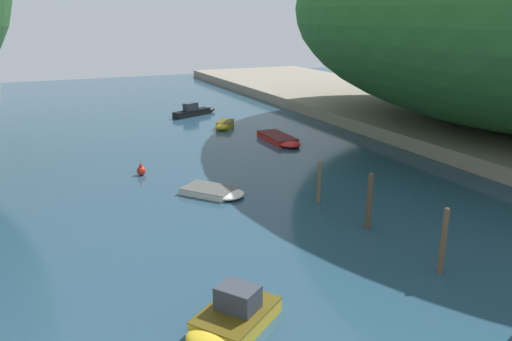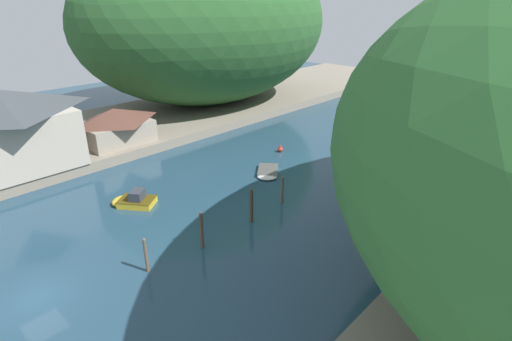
% 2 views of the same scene
% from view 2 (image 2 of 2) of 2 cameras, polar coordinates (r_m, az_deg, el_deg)
% --- Properties ---
extents(water_surface, '(130.00, 130.00, 0.00)m').
position_cam_2_polar(water_surface, '(46.65, 7.61, 0.38)').
color(water_surface, '#234256').
rests_on(water_surface, ground).
extents(left_bank, '(22.00, 120.00, 1.22)m').
position_cam_2_polar(left_bank, '(65.66, -12.40, 7.51)').
color(left_bank, gray).
rests_on(left_bank, ground).
extents(hillside_left, '(32.41, 45.37, 25.79)m').
position_cam_2_polar(hillside_left, '(70.29, -6.81, 20.13)').
color(hillside_left, '#285628').
rests_on(hillside_left, left_bank).
extents(waterfront_building, '(10.64, 13.77, 8.55)m').
position_cam_2_polar(waterfront_building, '(49.23, -32.44, 5.04)').
color(waterfront_building, '#B2A899').
rests_on(waterfront_building, left_bank).
extents(boathouse_shed, '(6.74, 8.73, 4.33)m').
position_cam_2_polar(boathouse_shed, '(53.37, -19.50, 6.18)').
color(boathouse_shed, gray).
rests_on(boathouse_shed, left_bank).
extents(boat_far_right_bank, '(4.27, 4.60, 0.43)m').
position_cam_2_polar(boat_far_right_bank, '(44.53, 1.68, -0.29)').
color(boat_far_right_bank, silver).
rests_on(boat_far_right_bank, water_surface).
extents(boat_yellow_tender, '(2.14, 6.18, 0.56)m').
position_cam_2_polar(boat_yellow_tender, '(48.00, 19.89, 0.14)').
color(boat_yellow_tender, red).
rests_on(boat_yellow_tender, water_surface).
extents(boat_near_quay, '(6.15, 3.72, 1.55)m').
position_cam_2_polar(boat_near_quay, '(63.14, 23.59, 5.30)').
color(boat_near_quay, black).
rests_on(boat_near_quay, water_surface).
extents(boat_moored_right, '(2.95, 3.47, 0.71)m').
position_cam_2_polar(boat_moored_right, '(55.68, 20.91, 3.28)').
color(boat_moored_right, gold).
rests_on(boat_moored_right, water_surface).
extents(boat_white_cruiser, '(4.55, 4.09, 1.55)m').
position_cam_2_polar(boat_white_cruiser, '(39.78, -17.15, -4.09)').
color(boat_white_cruiser, gold).
rests_on(boat_white_cruiser, water_surface).
extents(mooring_post_nearest, '(0.24, 0.24, 2.81)m').
position_cam_2_polar(mooring_post_nearest, '(30.01, -15.45, -11.56)').
color(mooring_post_nearest, brown).
rests_on(mooring_post_nearest, water_surface).
extents(mooring_post_second, '(0.27, 0.27, 3.20)m').
position_cam_2_polar(mooring_post_second, '(31.63, -7.78, -8.41)').
color(mooring_post_second, brown).
rests_on(mooring_post_second, water_surface).
extents(mooring_post_middle, '(0.32, 0.32, 3.21)m').
position_cam_2_polar(mooring_post_middle, '(34.75, -0.67, -5.02)').
color(mooring_post_middle, '#4C3D2D').
rests_on(mooring_post_middle, water_surface).
extents(mooring_post_fourth, '(0.25, 0.25, 2.75)m').
position_cam_2_polar(mooring_post_fourth, '(38.11, 3.77, -2.72)').
color(mooring_post_fourth, brown).
rests_on(mooring_post_fourth, water_surface).
extents(channel_buoy_near, '(0.66, 0.66, 0.98)m').
position_cam_2_polar(channel_buoy_near, '(51.01, 3.48, 3.08)').
color(channel_buoy_near, red).
rests_on(channel_buoy_near, water_surface).
extents(person_on_quay, '(0.33, 0.43, 1.69)m').
position_cam_2_polar(person_on_quay, '(52.38, -17.74, 4.63)').
color(person_on_quay, '#282D3D').
rests_on(person_on_quay, left_bank).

